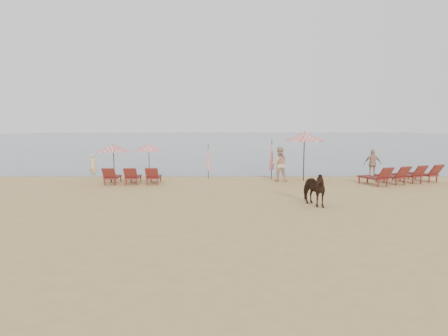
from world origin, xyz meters
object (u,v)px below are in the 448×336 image
object	(u,v)px
lounger_cluster_right	(402,175)
beachgoer_right_b	(373,164)
umbrella_open_left_a	(113,148)
beachgoer_right_a	(279,164)
umbrella_open_right	(304,136)
lounger_cluster_left	(133,176)
beachgoer_left	(93,165)
umbrella_closed_left	(208,158)
umbrella_open_left_b	(149,147)
umbrella_closed_right	(272,155)
cow	(312,189)

from	to	relation	value
lounger_cluster_right	beachgoer_right_b	world-z (taller)	beachgoer_right_b
umbrella_open_left_a	beachgoer_right_a	bearing A→B (deg)	-5.43
umbrella_open_right	beachgoer_right_a	bearing A→B (deg)	-156.71
umbrella_open_left_a	beachgoer_right_b	world-z (taller)	umbrella_open_left_a
lounger_cluster_left	lounger_cluster_right	world-z (taller)	lounger_cluster_right
lounger_cluster_right	beachgoer_left	xyz separation A→B (m)	(-17.45, 2.23, 0.26)
beachgoer_left	umbrella_closed_left	bearing A→B (deg)	-170.39
lounger_cluster_right	umbrella_open_left_b	xyz separation A→B (m)	(-14.31, 3.34, 1.31)
umbrella_open_left_a	umbrella_closed_right	xyz separation A→B (m)	(8.88, 1.02, -0.46)
lounger_cluster_right	umbrella_closed_left	world-z (taller)	umbrella_closed_left
umbrella_closed_left	umbrella_open_left_b	bearing A→B (deg)	157.43
umbrella_open_left_a	beachgoer_right_a	world-z (taller)	umbrella_open_left_a
beachgoer_right_b	cow	bearing A→B (deg)	62.44
umbrella_open_left_a	beachgoer_right_b	xyz separation A→B (m)	(14.99, 1.56, -1.04)
lounger_cluster_right	umbrella_open_left_a	bearing A→B (deg)	155.20
beachgoer_left	cow	bearing A→B (deg)	158.59
umbrella_open_right	umbrella_closed_right	bearing A→B (deg)	174.51
cow	beachgoer_left	world-z (taller)	beachgoer_left
cow	beachgoer_right_a	distance (m)	6.41
beachgoer_left	umbrella_closed_right	bearing A→B (deg)	-169.64
lounger_cluster_right	umbrella_closed_right	xyz separation A→B (m)	(-6.85, 1.67, 0.95)
umbrella_open_right	umbrella_closed_right	world-z (taller)	umbrella_open_right
umbrella_open_left_b	umbrella_closed_right	world-z (taller)	umbrella_closed_right
umbrella_closed_right	beachgoer_right_a	xyz separation A→B (m)	(0.31, -0.87, -0.46)
lounger_cluster_right	umbrella_open_right	distance (m)	5.60
umbrella_open_left_b	umbrella_closed_right	size ratio (longest dim) A/B	0.89
lounger_cluster_left	beachgoer_left	size ratio (longest dim) A/B	1.98
umbrella_open_right	umbrella_closed_left	world-z (taller)	umbrella_open_right
umbrella_closed_left	beachgoer_right_b	world-z (taller)	umbrella_closed_left
umbrella_closed_right	beachgoer_right_b	xyz separation A→B (m)	(6.11, 0.54, -0.58)
beachgoer_left	beachgoer_right_b	world-z (taller)	beachgoer_right_b
cow	lounger_cluster_right	bearing A→B (deg)	21.09
beachgoer_right_a	beachgoer_right_b	bearing A→B (deg)	-164.98
lounger_cluster_right	cow	xyz separation A→B (m)	(-6.19, -5.60, 0.19)
lounger_cluster_right	beachgoer_right_a	world-z (taller)	beachgoer_right_a
lounger_cluster_right	beachgoer_right_a	size ratio (longest dim) A/B	2.44
lounger_cluster_right	umbrella_closed_right	world-z (taller)	umbrella_closed_right
umbrella_closed_left	beachgoer_left	size ratio (longest dim) A/B	1.38
umbrella_closed_right	cow	distance (m)	7.34
umbrella_open_left_b	umbrella_closed_left	distance (m)	4.12
cow	umbrella_open_left_b	bearing A→B (deg)	111.23
lounger_cluster_left	umbrella_closed_right	distance (m)	7.94
beachgoer_right_a	beachgoer_right_b	xyz separation A→B (m)	(5.80, 1.41, -0.12)
umbrella_open_right	cow	distance (m)	6.89
umbrella_closed_left	umbrella_closed_right	bearing A→B (deg)	-1.63
umbrella_open_left_a	umbrella_open_left_b	world-z (taller)	umbrella_open_left_a
umbrella_open_right	umbrella_open_left_b	bearing A→B (deg)	-177.50
umbrella_open_left_a	beachgoer_right_b	size ratio (longest dim) A/B	1.24
lounger_cluster_right	beachgoer_left	bearing A→B (deg)	150.29
umbrella_open_left_b	beachgoer_left	distance (m)	3.49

